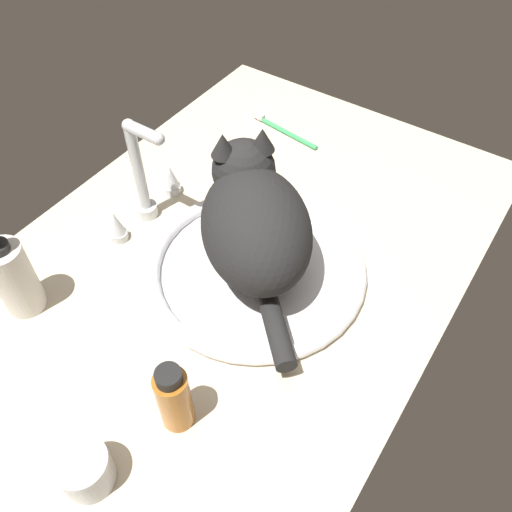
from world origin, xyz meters
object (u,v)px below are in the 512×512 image
cat (254,218)px  soap_pump_bottle (13,277)px  sink_basin (256,267)px  metal_jar (85,470)px  amber_bottle (174,398)px  faucet (143,184)px  toothbrush (283,130)px

cat → soap_pump_bottle: 37.93cm
sink_basin → metal_jar: (-40.38, -1.72, 1.96)cm
cat → amber_bottle: bearing=-166.1°
cat → metal_jar: bearing=-175.8°
sink_basin → faucet: bearing=90.0°
cat → amber_bottle: 30.27cm
soap_pump_bottle → toothbrush: soap_pump_bottle is taller
sink_basin → cat: 10.13cm
metal_jar → toothbrush: metal_jar is taller
cat → metal_jar: (-41.67, -3.04, -8.00)cm
amber_bottle → toothbrush: 67.81cm
cat → amber_bottle: cat is taller
amber_bottle → cat: bearing=13.9°
soap_pump_bottle → amber_bottle: (-1.18, -32.69, -1.07)cm
metal_jar → soap_pump_bottle: (13.89, 28.56, 4.01)cm
metal_jar → toothbrush: bearing=13.9°
metal_jar → sink_basin: bearing=2.4°
soap_pump_bottle → toothbrush: 63.44cm
metal_jar → soap_pump_bottle: 32.01cm
sink_basin → faucet: (-0.00, 24.13, 6.75)cm
sink_basin → soap_pump_bottle: (-26.50, 26.84, 5.97)cm
metal_jar → amber_bottle: amber_bottle is taller
soap_pump_bottle → metal_jar: bearing=-115.9°
sink_basin → cat: (1.28, 1.33, 9.96)cm
metal_jar → faucet: bearing=32.6°
faucet → amber_bottle: (-27.68, -29.99, -1.85)cm
faucet → cat: bearing=-86.8°
amber_bottle → metal_jar: bearing=162.0°
toothbrush → metal_jar: bearing=-166.1°
metal_jar → soap_pump_bottle: bearing=64.1°
soap_pump_bottle → faucet: bearing=-5.8°
faucet → soap_pump_bottle: bearing=174.2°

